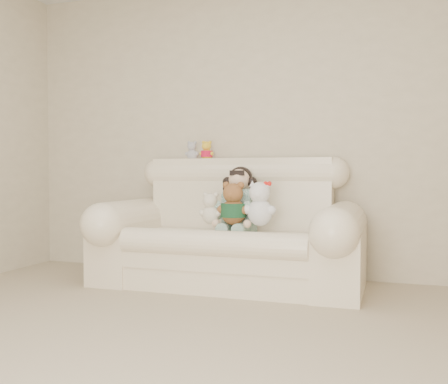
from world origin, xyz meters
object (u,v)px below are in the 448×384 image
at_px(seated_child, 239,199).
at_px(brown_teddy, 233,199).
at_px(white_cat, 260,199).
at_px(cream_teddy, 211,205).
at_px(sofa, 228,221).

relative_size(seated_child, brown_teddy, 1.39).
bearing_deg(brown_teddy, seated_child, 73.10).
distance_m(seated_child, white_cat, 0.29).
bearing_deg(cream_teddy, seated_child, 64.21).
relative_size(sofa, cream_teddy, 7.18).
xyz_separation_m(sofa, white_cat, (0.29, -0.11, 0.19)).
height_order(seated_child, white_cat, seated_child).
height_order(sofa, seated_child, sofa).
height_order(brown_teddy, white_cat, white_cat).
height_order(sofa, brown_teddy, sofa).
bearing_deg(sofa, brown_teddy, -54.33).
distance_m(seated_child, cream_teddy, 0.27).
xyz_separation_m(white_cat, cream_teddy, (-0.39, -0.01, -0.05)).
distance_m(white_cat, cream_teddy, 0.40).
bearing_deg(white_cat, cream_teddy, -163.59).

